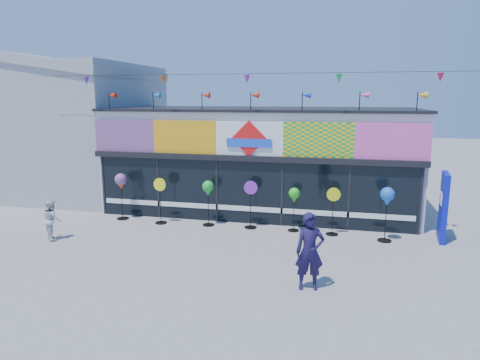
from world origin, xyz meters
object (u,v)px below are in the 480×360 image
(spinner_1, at_px, (160,200))
(spinner_2, at_px, (208,190))
(spinner_3, at_px, (251,203))
(child, at_px, (52,220))
(spinner_4, at_px, (294,196))
(adult_man, at_px, (310,252))
(spinner_5, at_px, (333,210))
(spinner_0, at_px, (121,183))
(blue_sign, at_px, (443,207))
(spinner_6, at_px, (387,198))

(spinner_1, bearing_deg, spinner_2, 4.47)
(spinner_2, xyz_separation_m, spinner_3, (1.53, 0.05, -0.42))
(spinner_3, bearing_deg, child, -156.41)
(spinner_4, xyz_separation_m, adult_man, (0.83, -4.44, -0.28))
(spinner_5, bearing_deg, spinner_2, 178.91)
(spinner_0, bearing_deg, spinner_2, -0.95)
(spinner_0, bearing_deg, spinner_5, -1.03)
(spinner_4, bearing_deg, blue_sign, 1.37)
(spinner_2, bearing_deg, spinner_1, -175.53)
(adult_man, bearing_deg, blue_sign, 37.00)
(spinner_1, bearing_deg, spinner_6, -1.71)
(spinner_3, relative_size, spinner_6, 0.95)
(spinner_0, height_order, spinner_5, spinner_0)
(spinner_5, bearing_deg, spinner_6, -9.89)
(spinner_3, distance_m, child, 6.55)
(spinner_4, relative_size, child, 1.17)
(blue_sign, distance_m, spinner_3, 6.25)
(spinner_2, distance_m, child, 5.20)
(spinner_5, height_order, spinner_6, spinner_6)
(blue_sign, relative_size, spinner_1, 1.31)
(spinner_3, distance_m, adult_man, 5.02)
(spinner_1, distance_m, spinner_6, 7.79)
(spinner_2, bearing_deg, spinner_3, 1.77)
(blue_sign, bearing_deg, child, -160.55)
(spinner_1, height_order, spinner_6, spinner_6)
(spinner_1, relative_size, spinner_2, 1.02)
(spinner_5, relative_size, child, 1.23)
(spinner_3, bearing_deg, spinner_5, -2.65)
(child, bearing_deg, blue_sign, -125.94)
(adult_man, xyz_separation_m, child, (-8.34, 1.82, -0.28))
(spinner_6, bearing_deg, child, -168.12)
(adult_man, bearing_deg, spinner_6, 49.77)
(spinner_5, bearing_deg, spinner_4, 174.65)
(spinner_4, bearing_deg, spinner_0, 179.85)
(spinner_2, relative_size, adult_man, 0.87)
(spinner_3, bearing_deg, spinner_2, -178.23)
(blue_sign, distance_m, adult_man, 5.99)
(child, bearing_deg, spinner_1, -96.40)
(spinner_6, relative_size, adult_man, 0.94)
(spinner_0, xyz_separation_m, spinner_3, (4.94, -0.01, -0.51))
(spinner_1, relative_size, adult_man, 0.90)
(spinner_0, xyz_separation_m, child, (-1.06, -2.63, -0.74))
(blue_sign, height_order, spinner_3, blue_sign)
(blue_sign, distance_m, spinner_1, 9.56)
(spinner_6, bearing_deg, spinner_3, 174.65)
(adult_man, bearing_deg, spinner_0, 136.17)
(spinner_3, bearing_deg, adult_man, -62.21)
(blue_sign, relative_size, spinner_4, 1.44)
(spinner_4, distance_m, spinner_6, 2.99)
(spinner_1, relative_size, spinner_5, 1.05)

